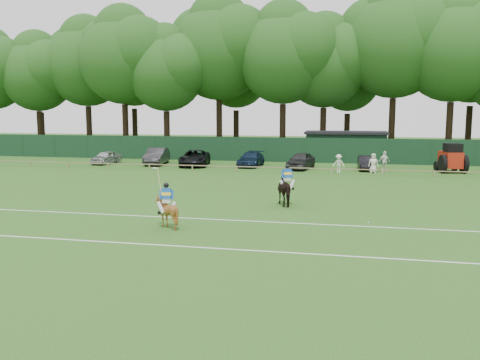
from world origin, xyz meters
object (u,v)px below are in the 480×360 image
(horse_chestnut, at_px, (167,212))
(spectator_mid, at_px, (384,161))
(sedan_silver, at_px, (106,157))
(sedan_grey, at_px, (157,156))
(hatch_grey, at_px, (301,161))
(sedan_navy, at_px, (251,159))
(estate_black, at_px, (366,163))
(spectator_left, at_px, (339,163))
(suv_black, at_px, (195,158))
(tractor, at_px, (451,159))
(polo_ball, at_px, (369,223))
(utility_shed, at_px, (346,146))
(horse_dark, at_px, (287,190))
(spectator_right, at_px, (373,163))

(horse_chestnut, bearing_deg, spectator_mid, -127.33)
(sedan_silver, bearing_deg, spectator_mid, 5.39)
(sedan_grey, relative_size, hatch_grey, 1.10)
(sedan_navy, distance_m, estate_black, 10.49)
(sedan_silver, bearing_deg, spectator_left, 1.82)
(estate_black, bearing_deg, sedan_grey, 176.22)
(sedan_grey, xyz_separation_m, suv_black, (3.99, -0.45, -0.05))
(hatch_grey, distance_m, spectator_left, 3.88)
(sedan_grey, distance_m, hatch_grey, 14.08)
(sedan_grey, bearing_deg, horse_chestnut, -76.49)
(spectator_left, relative_size, tractor, 0.48)
(spectator_mid, bearing_deg, sedan_silver, 147.25)
(spectator_mid, distance_m, tractor, 5.56)
(suv_black, bearing_deg, polo_ball, -64.70)
(sedan_silver, relative_size, utility_shed, 0.45)
(horse_dark, xyz_separation_m, horse_chestnut, (-4.61, -6.57, -0.15))
(utility_shed, bearing_deg, estate_black, -77.61)
(suv_black, bearing_deg, spectator_right, -16.53)
(spectator_right, xyz_separation_m, tractor, (6.44, 1.74, 0.35))
(spectator_left, relative_size, spectator_right, 0.94)
(spectator_right, bearing_deg, sedan_navy, 163.55)
(estate_black, distance_m, spectator_mid, 1.83)
(sedan_silver, xyz_separation_m, sedan_grey, (5.05, 0.57, 0.15))
(horse_chestnut, bearing_deg, tractor, -136.45)
(horse_dark, xyz_separation_m, utility_shed, (2.94, 26.52, 0.67))
(horse_chestnut, height_order, spectator_right, spectator_right)
(horse_chestnut, relative_size, sedan_grey, 0.30)
(horse_dark, bearing_deg, horse_chestnut, 30.94)
(suv_black, bearing_deg, sedan_navy, -2.20)
(sedan_silver, height_order, estate_black, sedan_silver)
(horse_dark, distance_m, spectator_right, 16.98)
(horse_chestnut, xyz_separation_m, suv_black, (-6.36, 24.72, 0.03))
(spectator_left, bearing_deg, spectator_mid, 26.33)
(spectator_right, bearing_deg, suv_black, 170.24)
(suv_black, bearing_deg, hatch_grey, -11.96)
(horse_dark, distance_m, sedan_silver, 26.93)
(spectator_mid, bearing_deg, estate_black, 113.85)
(sedan_grey, distance_m, tractor, 26.73)
(horse_dark, distance_m, tractor, 21.38)
(sedan_silver, height_order, utility_shed, utility_shed)
(spectator_mid, xyz_separation_m, polo_ball, (-1.97, -20.90, -0.85))
(sedan_navy, bearing_deg, sedan_silver, -174.10)
(horse_dark, distance_m, spectator_mid, 18.17)
(sedan_silver, xyz_separation_m, suv_black, (9.05, 0.13, 0.10))
(spectator_right, xyz_separation_m, polo_ball, (-1.03, -19.97, -0.78))
(sedan_grey, bearing_deg, spectator_mid, -12.99)
(hatch_grey, bearing_deg, sedan_silver, -170.00)
(estate_black, xyz_separation_m, spectator_right, (0.53, -1.99, 0.19))
(sedan_silver, distance_m, sedan_navy, 14.36)
(sedan_grey, distance_m, suv_black, 4.02)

